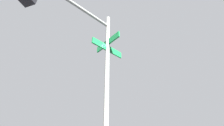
{
  "coord_description": "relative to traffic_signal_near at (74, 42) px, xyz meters",
  "views": [
    {
      "loc": [
        -8.36,
        -3.77,
        1.58
      ],
      "look_at": [
        -7.26,
        -7.07,
        3.84
      ],
      "focal_mm": 24.57,
      "sensor_mm": 36.0,
      "label": 1
    }
  ],
  "objects": [
    {
      "name": "traffic_signal_near",
      "position": [
        0.0,
        0.0,
        0.0
      ],
      "size": [
        1.74,
        2.7,
        5.69
      ],
      "color": "slate",
      "rests_on": "ground_plane"
    }
  ]
}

